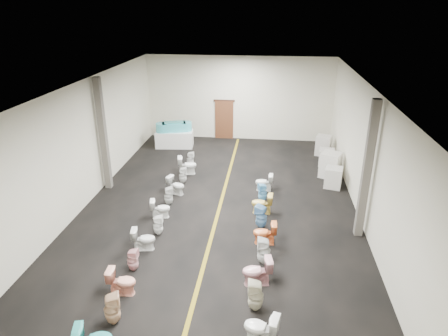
{
  "coord_description": "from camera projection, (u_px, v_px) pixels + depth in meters",
  "views": [
    {
      "loc": [
        1.72,
        -13.23,
        7.06
      ],
      "look_at": [
        0.02,
        1.0,
        1.08
      ],
      "focal_mm": 32.0,
      "sensor_mm": 36.0,
      "label": 1
    }
  ],
  "objects": [
    {
      "name": "back_door",
      "position": [
        224.0,
        120.0,
        21.99
      ],
      "size": [
        1.0,
        0.1,
        2.1
      ],
      "primitive_type": "cube",
      "color": "#562D19",
      "rests_on": "floor"
    },
    {
      "name": "wall_left",
      "position": [
        86.0,
        143.0,
        14.71
      ],
      "size": [
        0.0,
        16.0,
        16.0
      ],
      "primitive_type": "plane",
      "rotation": [
        1.57,
        0.0,
        1.57
      ],
      "color": "beige",
      "rests_on": "ground"
    },
    {
      "name": "toilet_right_3",
      "position": [
        257.0,
        271.0,
        10.65
      ],
      "size": [
        0.86,
        0.59,
        0.81
      ],
      "primitive_type": "imported",
      "rotation": [
        0.0,
        0.0,
        -1.38
      ],
      "color": "#D3949C",
      "rests_on": "floor"
    },
    {
      "name": "appliance_crate_a",
      "position": [
        333.0,
        177.0,
        16.31
      ],
      "size": [
        0.79,
        0.79,
        0.85
      ],
      "primitive_type": "cube",
      "rotation": [
        0.0,
        0.0,
        -0.24
      ],
      "color": "silver",
      "rests_on": "floor"
    },
    {
      "name": "bathtub",
      "position": [
        174.0,
        127.0,
        20.67
      ],
      "size": [
        1.8,
        1.02,
        0.55
      ],
      "rotation": [
        0.0,
        0.0,
        0.31
      ],
      "color": "#41AFBB",
      "rests_on": "display_table"
    },
    {
      "name": "toilet_right_8",
      "position": [
        263.0,
        193.0,
        15.15
      ],
      "size": [
        0.43,
        0.42,
        0.74
      ],
      "primitive_type": "imported",
      "rotation": [
        0.0,
        0.0,
        -1.25
      ],
      "color": "#71C2EE",
      "rests_on": "floor"
    },
    {
      "name": "toilet_left_10",
      "position": [
        187.0,
        165.0,
        17.57
      ],
      "size": [
        0.89,
        0.63,
        0.83
      ],
      "primitive_type": "imported",
      "rotation": [
        0.0,
        0.0,
        1.8
      ],
      "color": "white",
      "rests_on": "floor"
    },
    {
      "name": "toilet_left_4",
      "position": [
        144.0,
        239.0,
        12.19
      ],
      "size": [
        0.77,
        0.52,
        0.72
      ],
      "primitive_type": "imported",
      "rotation": [
        0.0,
        0.0,
        1.75
      ],
      "color": "silver",
      "rests_on": "floor"
    },
    {
      "name": "toilet_left_6",
      "position": [
        160.0,
        208.0,
        14.03
      ],
      "size": [
        0.75,
        0.53,
        0.69
      ],
      "primitive_type": "imported",
      "rotation": [
        0.0,
        0.0,
        1.79
      ],
      "color": "white",
      "rests_on": "floor"
    },
    {
      "name": "toilet_left_5",
      "position": [
        158.0,
        225.0,
        12.98
      ],
      "size": [
        0.34,
        0.34,
        0.69
      ],
      "primitive_type": "imported",
      "rotation": [
        0.0,
        0.0,
        1.66
      ],
      "color": "white",
      "rests_on": "floor"
    },
    {
      "name": "column_right",
      "position": [
        367.0,
        171.0,
        12.27
      ],
      "size": [
        0.25,
        0.25,
        4.5
      ],
      "primitive_type": "cube",
      "color": "#59544C",
      "rests_on": "floor"
    },
    {
      "name": "display_table",
      "position": [
        175.0,
        139.0,
        20.92
      ],
      "size": [
        1.99,
        1.14,
        0.85
      ],
      "primitive_type": "cube",
      "rotation": [
        0.0,
        0.0,
        0.1
      ],
      "color": "white",
      "rests_on": "floor"
    },
    {
      "name": "toilet_right_6",
      "position": [
        261.0,
        217.0,
        13.34
      ],
      "size": [
        0.5,
        0.5,
        0.84
      ],
      "primitive_type": "imported",
      "rotation": [
        0.0,
        0.0,
        -1.98
      ],
      "color": "#699FCC",
      "rests_on": "floor"
    },
    {
      "name": "appliance_crate_c",
      "position": [
        326.0,
        157.0,
        18.52
      ],
      "size": [
        0.76,
        0.76,
        0.77
      ],
      "primitive_type": "cube",
      "rotation": [
        0.0,
        0.0,
        -0.12
      ],
      "color": "beige",
      "rests_on": "floor"
    },
    {
      "name": "column_left",
      "position": [
        103.0,
        135.0,
        15.6
      ],
      "size": [
        0.25,
        0.25,
        4.5
      ],
      "primitive_type": "cube",
      "color": "#59544C",
      "rests_on": "floor"
    },
    {
      "name": "toilet_right_2",
      "position": [
        256.0,
        296.0,
        9.75
      ],
      "size": [
        0.42,
        0.41,
        0.85
      ],
      "primitive_type": "imported",
      "rotation": [
        0.0,
        0.0,
        -1.5
      ],
      "color": "beige",
      "rests_on": "floor"
    },
    {
      "name": "toilet_right_7",
      "position": [
        262.0,
        204.0,
        14.29
      ],
      "size": [
        0.77,
        0.47,
        0.77
      ],
      "primitive_type": "imported",
      "rotation": [
        0.0,
        0.0,
        -1.63
      ],
      "color": "#DCBA52",
      "rests_on": "floor"
    },
    {
      "name": "toilet_right_4",
      "position": [
        264.0,
        251.0,
        11.5
      ],
      "size": [
        0.41,
        0.4,
        0.84
      ],
      "primitive_type": "imported",
      "rotation": [
        0.0,
        0.0,
        -1.51
      ],
      "color": "silver",
      "rests_on": "floor"
    },
    {
      "name": "ceiling",
      "position": [
        220.0,
        85.0,
        13.3
      ],
      "size": [
        16.0,
        16.0,
        0.0
      ],
      "primitive_type": "plane",
      "rotation": [
        3.14,
        0.0,
        0.0
      ],
      "color": "black",
      "rests_on": "ground"
    },
    {
      "name": "toilet_left_8",
      "position": [
        176.0,
        185.0,
        15.76
      ],
      "size": [
        0.81,
        0.62,
        0.72
      ],
      "primitive_type": "imported",
      "rotation": [
        0.0,
        0.0,
        1.23
      ],
      "color": "silver",
      "rests_on": "floor"
    },
    {
      "name": "toilet_left_1",
      "position": [
        112.0,
        309.0,
        9.34
      ],
      "size": [
        0.49,
        0.49,
        0.82
      ],
      "primitive_type": "imported",
      "rotation": [
        0.0,
        0.0,
        1.95
      ],
      "color": "#D5A982",
      "rests_on": "floor"
    },
    {
      "name": "toilet_left_7",
      "position": [
        169.0,
        196.0,
        14.89
      ],
      "size": [
        0.42,
        0.42,
        0.73
      ],
      "primitive_type": "imported",
      "rotation": [
        0.0,
        0.0,
        1.89
      ],
      "color": "silver",
      "rests_on": "floor"
    },
    {
      "name": "toilet_left_9",
      "position": [
        183.0,
        175.0,
        16.7
      ],
      "size": [
        0.33,
        0.33,
        0.71
      ],
      "primitive_type": "imported",
      "rotation": [
        0.0,
        0.0,
        1.59
      ],
      "color": "silver",
      "rests_on": "floor"
    },
    {
      "name": "toilet_right_5",
      "position": [
        265.0,
        233.0,
        12.48
      ],
      "size": [
        0.74,
        0.44,
        0.74
      ],
      "primitive_type": "imported",
      "rotation": [
        0.0,
        0.0,
        -1.53
      ],
      "color": "orange",
      "rests_on": "floor"
    },
    {
      "name": "floor",
      "position": [
        220.0,
        205.0,
        15.03
      ],
      "size": [
        16.0,
        16.0,
        0.0
      ],
      "primitive_type": "plane",
      "color": "black",
      "rests_on": "ground"
    },
    {
      "name": "wall_back",
      "position": [
        239.0,
        99.0,
        21.5
      ],
      "size": [
        10.0,
        0.0,
        10.0
      ],
      "primitive_type": "plane",
      "rotation": [
        1.57,
        0.0,
        0.0
      ],
      "color": "beige",
      "rests_on": "ground"
    },
    {
      "name": "toilet_left_3",
      "position": [
        133.0,
        260.0,
        11.23
      ],
      "size": [
        0.33,
        0.32,
        0.69
      ],
      "primitive_type": "imported",
      "rotation": [
        0.0,
        0.0,
        1.6
      ],
      "color": "#DD9FA2",
      "rests_on": "floor"
    },
    {
      "name": "door_frame",
      "position": [
        224.0,
        101.0,
        21.59
      ],
      "size": [
        1.15,
        0.08,
        0.1
      ],
      "primitive_type": "cube",
      "color": "#331C11",
      "rests_on": "back_door"
    },
    {
      "name": "wall_front",
      "position": [
        160.0,
        306.0,
        6.83
      ],
      "size": [
        10.0,
        0.0,
        10.0
      ],
      "primitive_type": "plane",
      "rotation": [
        -1.57,
        0.0,
        0.0
      ],
      "color": "beige",
      "rests_on": "ground"
    },
    {
      "name": "aisle_stripe",
      "position": [
        220.0,
        205.0,
        15.03
      ],
      "size": [
        0.12,
        15.6,
        0.01
      ],
      "primitive_type": "cube",
      "color": "#7D6812",
      "rests_on": "floor"
    },
    {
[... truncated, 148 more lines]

